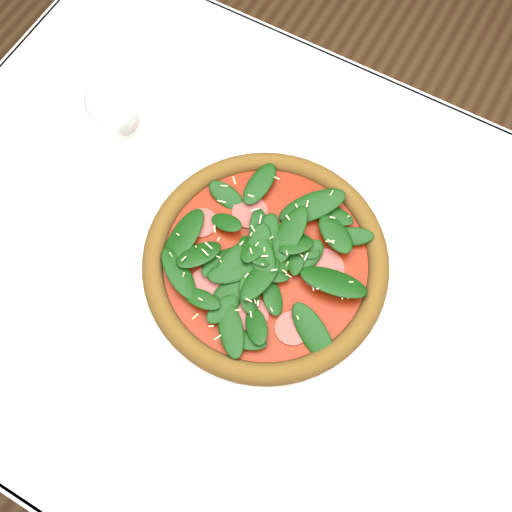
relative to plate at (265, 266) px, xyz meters
The scene contains 5 objects.
ground 0.76m from the plate, 17.54° to the right, with size 6.00×6.00×0.00m, color brown.
dining_table 0.12m from the plate, 17.54° to the right, with size 1.21×0.81×0.75m.
plate is the anchor object (origin of this frame).
pizza 0.02m from the plate, 14.04° to the left, with size 0.45×0.45×0.04m.
wine_glass 0.29m from the plate, 169.21° to the left, with size 0.08×0.08×0.19m.
Camera 1 is at (0.08, -0.24, 1.51)m, focal length 40.00 mm.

